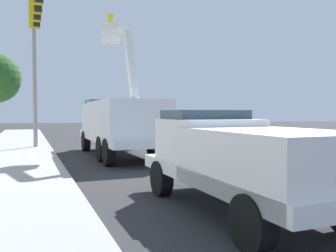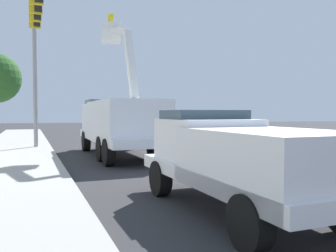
{
  "view_description": "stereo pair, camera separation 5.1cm",
  "coord_description": "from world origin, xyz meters",
  "views": [
    {
      "loc": [
        -14.25,
        4.92,
        1.99
      ],
      "look_at": [
        1.34,
        1.19,
        1.4
      ],
      "focal_mm": 37.52,
      "sensor_mm": 36.0,
      "label": 1
    },
    {
      "loc": [
        -14.26,
        4.87,
        1.99
      ],
      "look_at": [
        1.34,
        1.19,
        1.4
      ],
      "focal_mm": 37.52,
      "sensor_mm": 36.0,
      "label": 2
    }
  ],
  "objects": [
    {
      "name": "ground",
      "position": [
        0.0,
        0.0,
        0.0
      ],
      "size": [
        120.0,
        120.0,
        0.0
      ],
      "primitive_type": "plane",
      "color": "#2D2D30"
    },
    {
      "name": "sidewalk_far_side",
      "position": [
        -1.09,
        7.49,
        0.06
      ],
      "size": [
        59.89,
        12.19,
        0.12
      ],
      "primitive_type": "cube",
      "rotation": [
        0.0,
        0.0,
        0.14
      ],
      "color": "#9E9E99",
      "rests_on": "ground"
    },
    {
      "name": "lane_centre_stripe",
      "position": [
        0.0,
        0.0,
        0.0
      ],
      "size": [
        49.5,
        7.35,
        0.01
      ],
      "primitive_type": "cube",
      "rotation": [
        0.0,
        0.0,
        0.14
      ],
      "color": "yellow",
      "rests_on": "ground"
    },
    {
      "name": "utility_bucket_truck",
      "position": [
        2.12,
        3.35,
        1.61
      ],
      "size": [
        8.47,
        3.65,
        6.79
      ],
      "color": "white",
      "rests_on": "ground"
    },
    {
      "name": "service_pickup_truck",
      "position": [
        -7.77,
        1.92,
        1.12
      ],
      "size": [
        5.84,
        2.88,
        2.06
      ],
      "color": "white",
      "rests_on": "ground"
    },
    {
      "name": "passing_minivan",
      "position": [
        9.87,
        -1.66,
        0.97
      ],
      "size": [
        5.02,
        2.57,
        1.69
      ],
      "color": "silver",
      "rests_on": "ground"
    },
    {
      "name": "traffic_cone_mid_front",
      "position": [
        -5.56,
        0.11,
        0.38
      ],
      "size": [
        0.4,
        0.4,
        0.77
      ],
      "color": "black",
      "rests_on": "ground"
    },
    {
      "name": "traffic_cone_mid_rear",
      "position": [
        0.01,
        1.04,
        0.4
      ],
      "size": [
        0.4,
        0.4,
        0.81
      ],
      "color": "black",
      "rests_on": "ground"
    },
    {
      "name": "traffic_cone_trailing",
      "position": [
        6.75,
        2.08,
        0.39
      ],
      "size": [
        0.4,
        0.4,
        0.79
      ],
      "color": "black",
      "rests_on": "ground"
    },
    {
      "name": "traffic_signal_mast",
      "position": [
        4.36,
        7.25,
        5.93
      ],
      "size": [
        6.4,
        1.21,
        8.51
      ],
      "color": "gray",
      "rests_on": "ground"
    }
  ]
}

